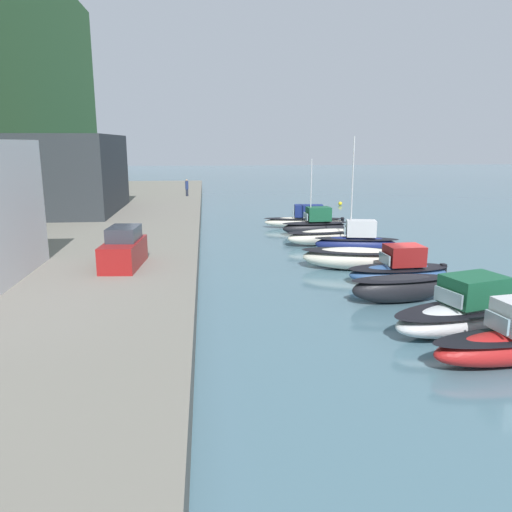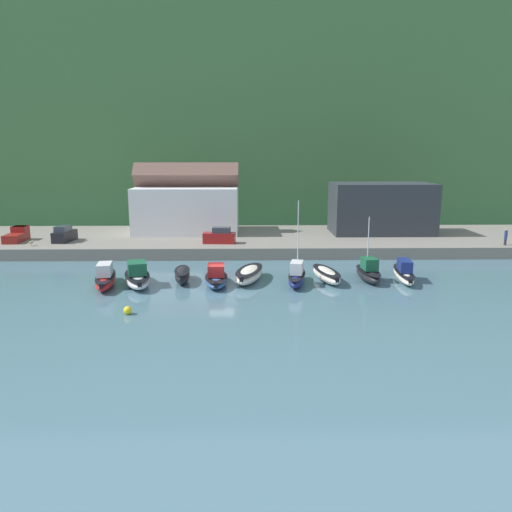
% 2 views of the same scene
% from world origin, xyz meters
% --- Properties ---
extents(ground_plane, '(320.00, 320.00, 0.00)m').
position_xyz_m(ground_plane, '(0.00, 0.00, 0.00)').
color(ground_plane, slate).
extents(hillside_backdrop, '(240.00, 52.23, 42.24)m').
position_xyz_m(hillside_backdrop, '(0.00, 68.62, 21.12)').
color(hillside_backdrop, '#42703D').
rests_on(hillside_backdrop, ground_plane).
extents(quay_promenade, '(126.55, 20.22, 1.51)m').
position_xyz_m(quay_promenade, '(0.00, 23.27, 0.76)').
color(quay_promenade, gray).
rests_on(quay_promenade, ground_plane).
extents(harbor_clubhouse, '(15.48, 10.39, 10.37)m').
position_xyz_m(harbor_clubhouse, '(-6.40, 26.98, 5.35)').
color(harbor_clubhouse, white).
rests_on(harbor_clubhouse, quay_promenade).
extents(yacht_club_building, '(14.68, 8.06, 7.41)m').
position_xyz_m(yacht_club_building, '(22.58, 25.27, 5.22)').
color(yacht_club_building, '#2D3338').
rests_on(yacht_club_building, quay_promenade).
extents(moored_boat_0, '(2.91, 7.42, 2.49)m').
position_xyz_m(moored_boat_0, '(-11.78, 0.97, 0.90)').
color(moored_boat_0, red).
rests_on(moored_boat_0, ground_plane).
extents(moored_boat_1, '(4.38, 7.70, 2.54)m').
position_xyz_m(moored_boat_1, '(-8.67, 1.39, 0.92)').
color(moored_boat_1, silver).
rests_on(moored_boat_1, ground_plane).
extents(moored_boat_2, '(2.08, 5.41, 1.49)m').
position_xyz_m(moored_boat_2, '(-4.24, 2.67, 0.79)').
color(moored_boat_2, black).
rests_on(moored_boat_2, ground_plane).
extents(moored_boat_3, '(2.57, 6.24, 2.25)m').
position_xyz_m(moored_boat_3, '(-0.60, 1.25, 0.80)').
color(moored_boat_3, '#33568E').
rests_on(moored_boat_3, ground_plane).
extents(moored_boat_4, '(4.03, 7.52, 1.45)m').
position_xyz_m(moored_boat_4, '(2.78, 2.85, 0.77)').
color(moored_boat_4, white).
rests_on(moored_boat_4, ground_plane).
extents(moored_boat_5, '(2.82, 6.49, 8.63)m').
position_xyz_m(moored_boat_5, '(7.66, 1.31, 0.93)').
color(moored_boat_5, navy).
rests_on(moored_boat_5, ground_plane).
extents(moored_boat_6, '(3.17, 7.07, 1.31)m').
position_xyz_m(moored_boat_6, '(10.95, 2.83, 0.70)').
color(moored_boat_6, white).
rests_on(moored_boat_6, ground_plane).
extents(moored_boat_7, '(2.32, 6.18, 6.78)m').
position_xyz_m(moored_boat_7, '(15.39, 2.78, 0.93)').
color(moored_boat_7, black).
rests_on(moored_boat_7, ground_plane).
extents(moored_boat_8, '(2.63, 8.09, 2.29)m').
position_xyz_m(moored_boat_8, '(19.22, 2.95, 0.82)').
color(moored_boat_8, white).
rests_on(moored_boat_8, ground_plane).
extents(parked_car_0, '(4.33, 2.13, 2.16)m').
position_xyz_m(parked_car_0, '(-1.04, 17.13, 2.43)').
color(parked_car_0, maroon).
rests_on(parked_car_0, quay_promenade).
extents(parked_car_1, '(2.25, 4.37, 2.16)m').
position_xyz_m(parked_car_1, '(-22.15, 18.86, 2.43)').
color(parked_car_1, black).
rests_on(parked_car_1, quay_promenade).
extents(pickup_truck_1, '(2.10, 4.78, 1.90)m').
position_xyz_m(pickup_truck_1, '(-28.67, 19.40, 2.33)').
color(pickup_truck_1, maroon).
rests_on(pickup_truck_1, quay_promenade).
extents(person_on_quay, '(0.40, 0.40, 2.14)m').
position_xyz_m(person_on_quay, '(36.16, 14.94, 2.61)').
color(person_on_quay, '#232838').
rests_on(person_on_quay, quay_promenade).
extents(dog_on_quay, '(0.52, 0.88, 0.68)m').
position_xyz_m(dog_on_quay, '(-25.28, 15.63, 1.97)').
color(dog_on_quay, tan).
rests_on(dog_on_quay, quay_promenade).
extents(mooring_buoy_0, '(0.71, 0.71, 0.71)m').
position_xyz_m(mooring_buoy_0, '(-7.51, -7.93, 0.35)').
color(mooring_buoy_0, yellow).
rests_on(mooring_buoy_0, ground_plane).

